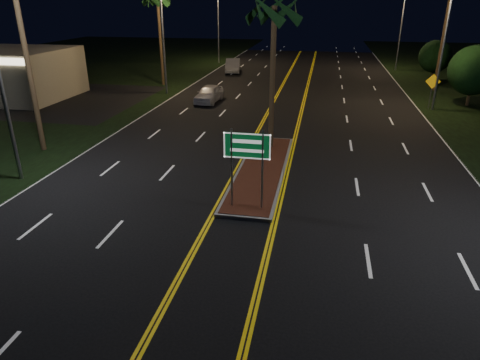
% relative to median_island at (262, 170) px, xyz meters
% --- Properties ---
extents(ground, '(120.00, 120.00, 0.00)m').
position_rel_median_island_xyz_m(ground, '(0.00, -7.00, -0.08)').
color(ground, black).
rests_on(ground, ground).
extents(median_island, '(2.25, 10.25, 0.17)m').
position_rel_median_island_xyz_m(median_island, '(0.00, 0.00, 0.00)').
color(median_island, gray).
rests_on(median_island, ground).
extents(highway_sign, '(1.80, 0.08, 3.20)m').
position_rel_median_island_xyz_m(highway_sign, '(0.00, -4.20, 2.32)').
color(highway_sign, gray).
rests_on(highway_sign, ground).
extents(streetlight_left_near, '(1.91, 0.44, 9.00)m').
position_rel_median_island_xyz_m(streetlight_left_near, '(-10.61, -3.00, 5.57)').
color(streetlight_left_near, gray).
rests_on(streetlight_left_near, ground).
extents(streetlight_left_mid, '(1.91, 0.44, 9.00)m').
position_rel_median_island_xyz_m(streetlight_left_mid, '(-10.61, 17.00, 5.57)').
color(streetlight_left_mid, gray).
rests_on(streetlight_left_mid, ground).
extents(streetlight_left_far, '(1.91, 0.44, 9.00)m').
position_rel_median_island_xyz_m(streetlight_left_far, '(-10.61, 37.00, 5.57)').
color(streetlight_left_far, gray).
rests_on(streetlight_left_far, ground).
extents(streetlight_right_mid, '(1.91, 0.44, 9.00)m').
position_rel_median_island_xyz_m(streetlight_right_mid, '(10.61, 15.00, 5.57)').
color(streetlight_right_mid, gray).
rests_on(streetlight_right_mid, ground).
extents(streetlight_right_far, '(1.91, 0.44, 9.00)m').
position_rel_median_island_xyz_m(streetlight_right_far, '(10.61, 35.00, 5.57)').
color(streetlight_right_far, gray).
rests_on(streetlight_right_far, ground).
extents(palm_median, '(2.40, 2.40, 8.30)m').
position_rel_median_island_xyz_m(palm_median, '(0.00, 3.50, 7.19)').
color(palm_median, '#382819').
rests_on(palm_median, ground).
extents(shrub_mid, '(3.78, 3.78, 4.62)m').
position_rel_median_island_xyz_m(shrub_mid, '(14.00, 17.00, 2.64)').
color(shrub_mid, '#382819').
rests_on(shrub_mid, ground).
extents(shrub_far, '(3.24, 3.24, 3.96)m').
position_rel_median_island_xyz_m(shrub_far, '(13.80, 29.00, 2.25)').
color(shrub_far, '#382819').
rests_on(shrub_far, ground).
extents(car_near, '(2.33, 4.91, 1.60)m').
position_rel_median_island_xyz_m(car_near, '(-6.40, 14.34, 0.72)').
color(car_near, silver).
rests_on(car_near, ground).
extents(car_far, '(3.08, 5.53, 1.75)m').
position_rel_median_island_xyz_m(car_far, '(-7.61, 29.78, 0.79)').
color(car_far, '#A3A6AD').
rests_on(car_far, ground).
extents(warning_sign, '(1.10, 0.09, 2.62)m').
position_rel_median_island_xyz_m(warning_sign, '(10.80, 15.39, 1.63)').
color(warning_sign, gray).
rests_on(warning_sign, ground).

